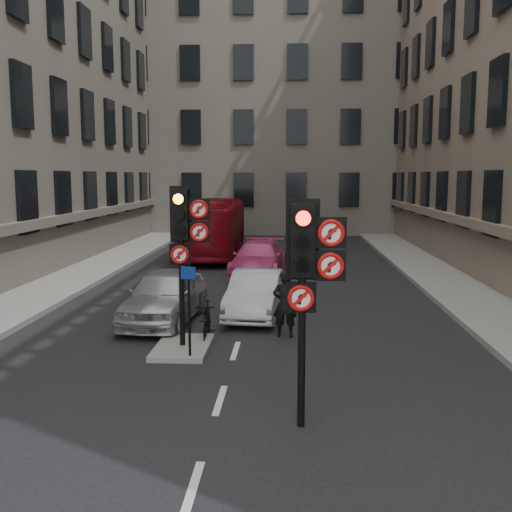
# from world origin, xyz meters

# --- Properties ---
(ground) EXTENTS (120.00, 120.00, 0.00)m
(ground) POSITION_xyz_m (0.00, 0.00, 0.00)
(ground) COLOR black
(ground) RESTS_ON ground
(pavement_left) EXTENTS (3.00, 50.00, 0.16)m
(pavement_left) POSITION_xyz_m (-7.20, 12.00, 0.08)
(pavement_left) COLOR gray
(pavement_left) RESTS_ON ground
(pavement_right) EXTENTS (3.00, 50.00, 0.16)m
(pavement_right) POSITION_xyz_m (7.20, 12.00, 0.08)
(pavement_right) COLOR gray
(pavement_right) RESTS_ON ground
(centre_island) EXTENTS (1.20, 2.00, 0.12)m
(centre_island) POSITION_xyz_m (-1.20, 5.00, 0.06)
(centre_island) COLOR gray
(centre_island) RESTS_ON ground
(building_far) EXTENTS (30.00, 14.00, 20.00)m
(building_far) POSITION_xyz_m (0.00, 38.00, 10.00)
(building_far) COLOR slate
(building_far) RESTS_ON ground
(signal_near) EXTENTS (0.91, 0.40, 3.58)m
(signal_near) POSITION_xyz_m (1.49, 0.99, 2.58)
(signal_near) COLOR black
(signal_near) RESTS_ON ground
(signal_far) EXTENTS (0.91, 0.40, 3.58)m
(signal_far) POSITION_xyz_m (-1.11, 4.99, 2.70)
(signal_far) COLOR black
(signal_far) RESTS_ON centre_island
(car_silver) EXTENTS (1.99, 4.33, 1.44)m
(car_silver) POSITION_xyz_m (-2.14, 7.55, 0.72)
(car_silver) COLOR #ACB0B4
(car_silver) RESTS_ON ground
(car_white) EXTENTS (1.63, 3.93, 1.26)m
(car_white) POSITION_xyz_m (0.27, 8.41, 0.63)
(car_white) COLOR silver
(car_white) RESTS_ON ground
(car_pink) EXTENTS (2.26, 4.76, 1.34)m
(car_pink) POSITION_xyz_m (-0.01, 15.21, 0.67)
(car_pink) COLOR #CC3C7B
(car_pink) RESTS_ON ground
(bus_red) EXTENTS (2.45, 9.88, 2.74)m
(bus_red) POSITION_xyz_m (-2.50, 21.31, 1.37)
(bus_red) COLOR maroon
(bus_red) RESTS_ON ground
(motorcycle) EXTENTS (0.49, 1.52, 0.90)m
(motorcycle) POSITION_xyz_m (-0.78, 6.00, 0.45)
(motorcycle) COLOR black
(motorcycle) RESTS_ON ground
(motorcyclist) EXTENTS (0.61, 0.42, 1.64)m
(motorcyclist) POSITION_xyz_m (1.10, 6.24, 0.82)
(motorcyclist) COLOR black
(motorcyclist) RESTS_ON ground
(info_sign) EXTENTS (0.33, 0.14, 1.92)m
(info_sign) POSITION_xyz_m (-0.90, 4.18, 1.36)
(info_sign) COLOR black
(info_sign) RESTS_ON centre_island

